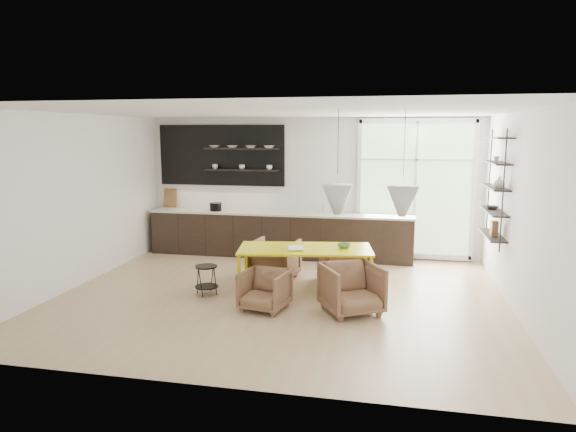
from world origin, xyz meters
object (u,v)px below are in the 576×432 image
object	(u,v)px
armchair_back_left	(274,260)
dining_table	(305,251)
armchair_front_left	(265,290)
armchair_front_right	(352,289)
wire_stool	(206,276)
armchair_back_right	(341,265)

from	to	relation	value
armchair_back_left	dining_table	bearing A→B (deg)	140.71
armchair_front_left	armchair_front_right	xyz separation A→B (m)	(1.26, 0.12, 0.06)
wire_stool	armchair_back_left	bearing A→B (deg)	50.27
armchair_front_left	wire_stool	bearing A→B (deg)	166.85
armchair_front_right	wire_stool	xyz separation A→B (m)	(-2.36, 0.38, -0.05)
armchair_back_left	armchair_front_right	xyz separation A→B (m)	(1.48, -1.44, 0.00)
armchair_front_left	armchair_front_right	world-z (taller)	armchair_front_right
armchair_back_right	armchair_front_left	distance (m)	1.91
armchair_front_left	armchair_front_right	size ratio (longest dim) A/B	0.83
dining_table	armchair_front_right	xyz separation A→B (m)	(0.80, -0.70, -0.36)
armchair_front_left	wire_stool	distance (m)	1.20
armchair_front_left	wire_stool	xyz separation A→B (m)	(-1.09, 0.50, 0.01)
dining_table	armchair_front_left	bearing A→B (deg)	-128.35
armchair_back_right	armchair_front_left	world-z (taller)	armchair_back_right
dining_table	armchair_back_right	world-z (taller)	dining_table
armchair_back_left	wire_stool	world-z (taller)	armchair_back_left
armchair_back_right	armchair_front_left	size ratio (longest dim) A/B	1.03
armchair_back_left	armchair_back_right	distance (m)	1.18
armchair_back_left	armchair_front_left	world-z (taller)	armchair_back_left
armchair_back_right	wire_stool	xyz separation A→B (m)	(-2.06, -1.15, 0.00)
dining_table	armchair_front_right	distance (m)	1.13
dining_table	wire_stool	distance (m)	1.64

